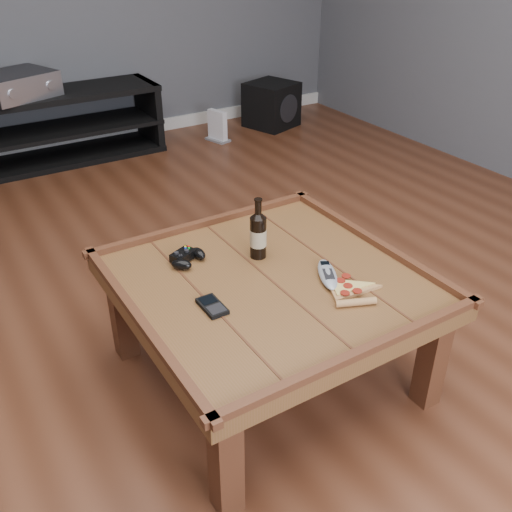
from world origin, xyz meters
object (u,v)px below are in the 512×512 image
pizza_slice (349,290)px  remote_control (328,274)px  av_receiver (16,85)px  subwoofer (272,105)px  beer_bottle (258,234)px  coffee_table (269,293)px  smartphone (212,306)px  game_console (218,127)px  media_console (63,127)px  game_controller (187,257)px

pizza_slice → remote_control: 0.11m
av_receiver → subwoofer: (1.98, -0.13, -0.40)m
beer_bottle → pizza_slice: size_ratio=0.83×
pizza_slice → av_receiver: av_receiver is taller
pizza_slice → coffee_table: bearing=153.7°
coffee_table → av_receiver: av_receiver is taller
smartphone → game_console: size_ratio=0.49×
beer_bottle → smartphone: beer_bottle is taller
remote_control → subwoofer: 3.14m
subwoofer → game_console: size_ratio=1.89×
av_receiver → subwoofer: av_receiver is taller
media_console → subwoofer: (1.73, -0.13, -0.06)m
coffee_table → media_console: 2.75m
media_console → remote_control: 2.87m
smartphone → media_console: bearing=84.8°
smartphone → game_console: bearing=61.4°
game_console → subwoofer: bearing=-6.3°
coffee_table → media_console: (0.00, 2.75, -0.15)m
beer_bottle → smartphone: 0.38m
media_console → pizza_slice: size_ratio=4.93×
game_controller → pizza_slice: (0.38, -0.47, -0.01)m
smartphone → game_console: 2.95m
game_controller → subwoofer: game_controller is taller
remote_control → subwoofer: remote_control is taller
av_receiver → subwoofer: 2.03m
game_controller → pizza_slice: 0.60m
game_controller → beer_bottle: bearing=-45.9°
remote_control → media_console: bearing=121.1°
media_console → remote_control: media_console is taller
media_console → remote_control: bearing=-86.4°
remote_control → game_console: (0.97, 2.63, -0.35)m
media_console → subwoofer: size_ratio=3.02×
pizza_slice → smartphone: pizza_slice is taller
game_console → media_console: bearing=153.1°
pizza_slice → av_receiver: size_ratio=0.50×
media_console → smartphone: size_ratio=11.65×
beer_bottle → game_controller: (-0.25, 0.10, -0.07)m
media_console → game_controller: 2.51m
game_controller → av_receiver: 2.49m
media_console → av_receiver: 0.42m
av_receiver → media_console: bearing=-18.8°
smartphone → av_receiver: size_ratio=0.21×
media_console → beer_bottle: bearing=-88.9°
smartphone → remote_control: 0.44m
av_receiver → pizza_slice: bearing=-101.6°
av_receiver → subwoofer: bearing=-23.7°
pizza_slice → game_console: bearing=93.5°
game_controller → av_receiver: bearing=67.9°
av_receiver → beer_bottle: bearing=-103.4°
coffee_table → game_controller: size_ratio=6.77×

